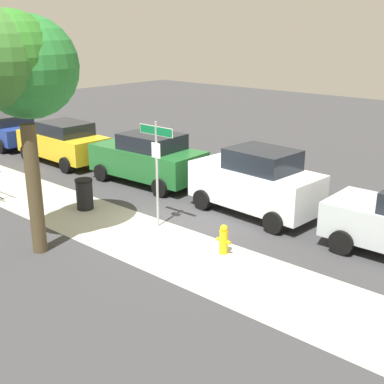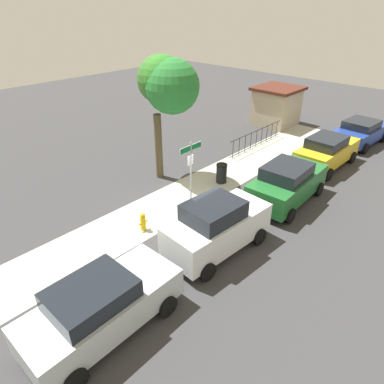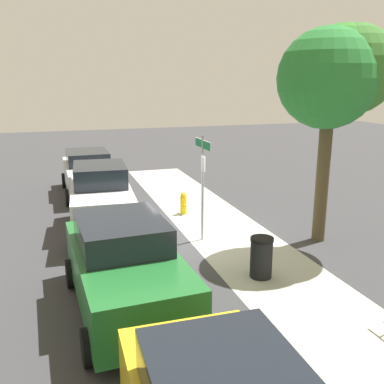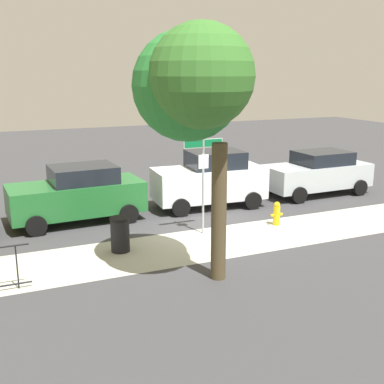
# 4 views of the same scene
# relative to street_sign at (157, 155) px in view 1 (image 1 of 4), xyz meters

# --- Properties ---
(ground_plane) EXTENTS (60.00, 60.00, 0.00)m
(ground_plane) POSITION_rel_street_sign_xyz_m (-0.28, -0.40, -2.12)
(ground_plane) COLOR #38383A
(sidewalk_strip) EXTENTS (24.00, 2.60, 0.00)m
(sidewalk_strip) POSITION_rel_street_sign_xyz_m (1.72, 0.90, -2.12)
(sidewalk_strip) COLOR #AAAD9E
(sidewalk_strip) RESTS_ON ground_plane
(street_sign) EXTENTS (1.25, 0.07, 3.05)m
(street_sign) POSITION_rel_street_sign_xyz_m (0.00, 0.00, 0.00)
(street_sign) COLOR #9EA0A5
(street_sign) RESTS_ON ground_plane
(shade_tree) EXTENTS (2.52, 3.10, 5.91)m
(shade_tree) POSITION_rel_street_sign_xyz_m (1.61, 3.05, 2.54)
(shade_tree) COLOR #4C412A
(shade_tree) RESTS_ON ground_plane
(car_white) EXTENTS (4.14, 2.16, 2.07)m
(car_white) POSITION_rel_street_sign_xyz_m (-1.52, -2.69, -1.10)
(car_white) COLOR white
(car_white) RESTS_ON ground_plane
(car_green) EXTENTS (4.40, 2.25, 1.87)m
(car_green) POSITION_rel_street_sign_xyz_m (3.27, -2.78, -1.18)
(car_green) COLOR #1F642B
(car_green) RESTS_ON ground_plane
(car_yellow) EXTENTS (4.39, 2.07, 1.75)m
(car_yellow) POSITION_rel_street_sign_xyz_m (8.07, -2.46, -1.23)
(car_yellow) COLOR gold
(car_yellow) RESTS_ON ground_plane
(car_blue) EXTENTS (4.35, 2.39, 1.54)m
(car_blue) POSITION_rel_street_sign_xyz_m (12.87, -2.57, -1.32)
(car_blue) COLOR navy
(car_blue) RESTS_ON ground_plane
(fire_hydrant) EXTENTS (0.42, 0.22, 0.78)m
(fire_hydrant) POSITION_rel_street_sign_xyz_m (-2.55, 0.20, -1.74)
(fire_hydrant) COLOR yellow
(fire_hydrant) RESTS_ON ground_plane
(trash_bin) EXTENTS (0.55, 0.55, 0.98)m
(trash_bin) POSITION_rel_street_sign_xyz_m (2.75, 0.50, -1.63)
(trash_bin) COLOR black
(trash_bin) RESTS_ON ground_plane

